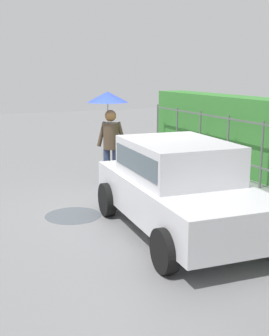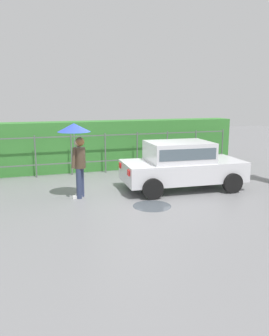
{
  "view_description": "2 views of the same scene",
  "coord_description": "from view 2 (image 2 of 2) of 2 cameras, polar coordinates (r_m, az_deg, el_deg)",
  "views": [
    {
      "loc": [
        7.62,
        -3.28,
        2.58
      ],
      "look_at": [
        0.37,
        -0.05,
        0.84
      ],
      "focal_mm": 48.1,
      "sensor_mm": 36.0,
      "label": 1
    },
    {
      "loc": [
        -3.05,
        -9.1,
        2.8
      ],
      "look_at": [
        0.07,
        0.27,
        0.75
      ],
      "focal_mm": 36.34,
      "sensor_mm": 36.0,
      "label": 2
    }
  ],
  "objects": [
    {
      "name": "pedestrian",
      "position": [
        9.53,
        -9.73,
        4.01
      ],
      "size": [
        0.9,
        0.91,
        2.11
      ],
      "rotation": [
        0.0,
        0.0,
        2.62
      ],
      "color": "#2D3856",
      "rests_on": "ground"
    },
    {
      "name": "hedge_row",
      "position": [
        13.51,
        -5.66,
        3.83
      ],
      "size": [
        11.12,
        0.9,
        1.9
      ],
      "primitive_type": "cube",
      "color": "#387F33",
      "rests_on": "ground"
    },
    {
      "name": "puddle_near",
      "position": [
        9.0,
        2.95,
        -6.37
      ],
      "size": [
        1.01,
        1.01,
        0.0
      ],
      "primitive_type": "cylinder",
      "color": "#4C545B",
      "rests_on": "ground"
    },
    {
      "name": "fence_section",
      "position": [
        12.81,
        -4.92,
        2.86
      ],
      "size": [
        10.17,
        0.05,
        1.5
      ],
      "color": "#59605B",
      "rests_on": "ground"
    },
    {
      "name": "ground_plane",
      "position": [
        9.99,
        0.1,
        -4.51
      ],
      "size": [
        40.0,
        40.0,
        0.0
      ],
      "primitive_type": "plane",
      "color": "slate"
    },
    {
      "name": "car",
      "position": [
        10.57,
        7.83,
        0.77
      ],
      "size": [
        3.82,
        2.04,
        1.48
      ],
      "rotation": [
        0.0,
        0.0,
        -0.06
      ],
      "color": "silver",
      "rests_on": "ground"
    }
  ]
}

